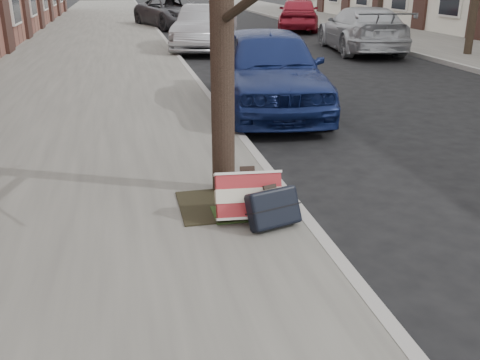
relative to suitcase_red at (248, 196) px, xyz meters
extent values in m
plane|color=black|center=(1.80, -0.83, -0.36)|extent=(120.00, 120.00, 0.00)
cube|color=slate|center=(-1.90, 14.17, -0.30)|extent=(5.00, 70.00, 0.12)
cube|color=slate|center=(9.60, 14.17, -0.30)|extent=(4.00, 70.00, 0.12)
cube|color=black|center=(-0.20, 0.37, -0.23)|extent=(0.85, 0.85, 0.02)
cube|color=maroon|center=(0.00, 0.00, 0.00)|extent=(0.64, 0.39, 0.48)
cube|color=black|center=(0.18, -0.22, -0.04)|extent=(0.56, 0.42, 0.39)
imported|color=#121E52|center=(1.47, 4.73, 0.39)|extent=(2.25, 4.54, 1.49)
imported|color=#93959A|center=(1.68, 13.14, 0.35)|extent=(2.82, 4.58, 1.42)
imported|color=#3B3C40|center=(1.42, 21.27, 0.33)|extent=(3.69, 5.42, 1.38)
imported|color=#9C9FA4|center=(6.44, 11.74, 0.34)|extent=(2.63, 5.07, 1.40)
imported|color=maroon|center=(6.70, 18.89, 0.36)|extent=(2.95, 4.56, 1.44)
camera|label=1|loc=(-1.08, -4.54, 1.95)|focal=40.00mm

